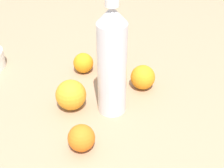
{
  "coord_description": "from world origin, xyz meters",
  "views": [
    {
      "loc": [
        -0.22,
        0.62,
        0.54
      ],
      "look_at": [
        0.05,
        0.03,
        0.08
      ],
      "focal_mm": 51.35,
      "sensor_mm": 36.0,
      "label": 1
    }
  ],
  "objects_px": {
    "water_bottle": "(112,62)",
    "orange_3": "(109,58)",
    "orange_0": "(71,95)",
    "orange_1": "(83,63)",
    "orange_4": "(81,138)",
    "orange_2": "(143,77)"
  },
  "relations": [
    {
      "from": "orange_1",
      "to": "orange_3",
      "type": "height_order",
      "value": "orange_3"
    },
    {
      "from": "water_bottle",
      "to": "orange_1",
      "type": "height_order",
      "value": "water_bottle"
    },
    {
      "from": "water_bottle",
      "to": "orange_1",
      "type": "bearing_deg",
      "value": 33.04
    },
    {
      "from": "orange_1",
      "to": "orange_4",
      "type": "relative_size",
      "value": 0.99
    },
    {
      "from": "water_bottle",
      "to": "orange_4",
      "type": "bearing_deg",
      "value": 160.89
    },
    {
      "from": "orange_0",
      "to": "orange_3",
      "type": "relative_size",
      "value": 1.16
    },
    {
      "from": "orange_0",
      "to": "orange_3",
      "type": "height_order",
      "value": "orange_0"
    },
    {
      "from": "orange_3",
      "to": "orange_4",
      "type": "distance_m",
      "value": 0.34
    },
    {
      "from": "orange_3",
      "to": "orange_4",
      "type": "relative_size",
      "value": 1.11
    },
    {
      "from": "water_bottle",
      "to": "orange_3",
      "type": "height_order",
      "value": "water_bottle"
    },
    {
      "from": "orange_1",
      "to": "orange_4",
      "type": "distance_m",
      "value": 0.32
    },
    {
      "from": "orange_0",
      "to": "orange_4",
      "type": "height_order",
      "value": "orange_0"
    },
    {
      "from": "water_bottle",
      "to": "orange_3",
      "type": "xyz_separation_m",
      "value": [
        0.09,
        -0.18,
        -0.11
      ]
    },
    {
      "from": "water_bottle",
      "to": "orange_0",
      "type": "xyz_separation_m",
      "value": [
        0.1,
        0.04,
        -0.1
      ]
    },
    {
      "from": "orange_0",
      "to": "orange_3",
      "type": "distance_m",
      "value": 0.21
    },
    {
      "from": "orange_0",
      "to": "water_bottle",
      "type": "bearing_deg",
      "value": -160.42
    },
    {
      "from": "orange_3",
      "to": "orange_4",
      "type": "xyz_separation_m",
      "value": [
        -0.08,
        0.33,
        -0.0
      ]
    },
    {
      "from": "water_bottle",
      "to": "orange_3",
      "type": "relative_size",
      "value": 4.4
    },
    {
      "from": "water_bottle",
      "to": "orange_4",
      "type": "xyz_separation_m",
      "value": [
        0.01,
        0.15,
        -0.11
      ]
    },
    {
      "from": "orange_3",
      "to": "orange_2",
      "type": "bearing_deg",
      "value": 157.01
    },
    {
      "from": "orange_0",
      "to": "orange_1",
      "type": "xyz_separation_m",
      "value": [
        0.05,
        -0.16,
        -0.01
      ]
    },
    {
      "from": "orange_0",
      "to": "orange_2",
      "type": "bearing_deg",
      "value": -131.41
    }
  ]
}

